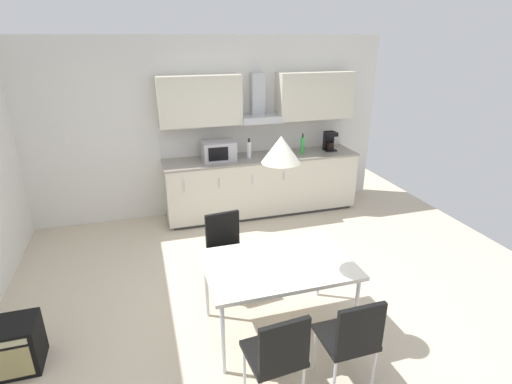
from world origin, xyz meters
TOP-DOWN VIEW (x-y plane):
  - ground_plane at (0.00, 0.00)m, footprint 7.38×7.57m
  - wall_back at (0.00, 2.57)m, footprint 5.90×0.10m
  - kitchen_counter at (0.91, 2.20)m, footprint 2.99×0.67m
  - backsplash_tile at (0.91, 2.51)m, footprint 2.97×0.02m
  - upper_wall_cabinets at (0.91, 2.36)m, footprint 2.97×0.40m
  - microwave at (0.24, 2.20)m, footprint 0.48×0.35m
  - coffee_maker at (2.05, 2.23)m, footprint 0.18×0.19m
  - bottle_brown at (1.17, 2.16)m, footprint 0.08×0.08m
  - bottle_white at (0.70, 2.19)m, footprint 0.07×0.07m
  - bottle_green at (1.56, 2.17)m, footprint 0.06×0.06m
  - dining_table at (0.23, -0.47)m, footprint 1.33×0.89m
  - chair_near_right at (0.53, -1.30)m, footprint 0.41×0.41m
  - chair_near_left at (-0.07, -1.30)m, footprint 0.43×0.43m
  - chair_far_left at (-0.08, 0.35)m, footprint 0.44×0.44m
  - guitar_amp at (-2.11, -0.28)m, footprint 0.52×0.37m
  - pendant_lamp at (0.23, -0.47)m, footprint 0.32×0.32m

SIDE VIEW (x-z plane):
  - ground_plane at x=0.00m, z-range -0.02..0.00m
  - guitar_amp at x=-2.11m, z-range 0.00..0.44m
  - kitchen_counter at x=0.91m, z-range 0.00..0.93m
  - chair_near_right at x=0.53m, z-range 0.10..0.97m
  - chair_near_left at x=-0.07m, z-range 0.10..0.97m
  - chair_far_left at x=-0.08m, z-range 0.10..0.97m
  - dining_table at x=0.23m, z-range 0.32..1.06m
  - bottle_brown at x=1.17m, z-range 0.91..1.13m
  - bottle_white at x=0.70m, z-range 0.90..1.20m
  - bottle_green at x=1.56m, z-range 0.90..1.21m
  - microwave at x=0.24m, z-range 0.92..1.20m
  - coffee_maker at x=2.05m, z-range 0.92..1.22m
  - backsplash_tile at x=0.91m, z-range 0.92..1.38m
  - wall_back at x=0.00m, z-range 0.00..2.66m
  - upper_wall_cabinets at x=0.91m, z-range 1.42..2.12m
  - pendant_lamp at x=0.23m, z-range 1.69..1.91m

